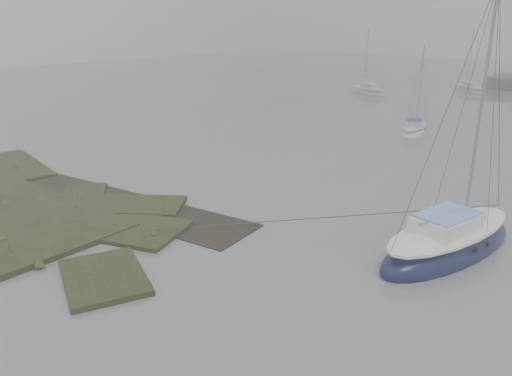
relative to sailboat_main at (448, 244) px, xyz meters
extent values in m
plane|color=slate|center=(-8.59, 21.24, -0.32)|extent=(160.00, 160.00, 0.00)
ellipsoid|color=#0E1538|center=(0.00, 0.02, -0.19)|extent=(4.01, 7.67, 1.78)
ellipsoid|color=white|center=(0.00, 0.02, 0.52)|extent=(3.33, 6.65, 0.50)
cube|color=white|center=(-0.07, -0.29, 0.96)|extent=(2.10, 2.80, 0.52)
cube|color=#81A7E1|center=(-0.07, -0.29, 1.25)|extent=(1.95, 2.57, 0.08)
cylinder|color=#939399|center=(0.22, 0.93, 5.06)|extent=(0.11, 0.11, 8.36)
cylinder|color=#939399|center=(-0.12, -0.49, 1.25)|extent=(0.76, 2.87, 0.09)
ellipsoid|color=white|center=(-9.06, 19.05, -0.24)|extent=(2.54, 5.17, 1.20)
ellipsoid|color=silver|center=(-9.06, 19.05, 0.25)|extent=(2.10, 4.48, 0.34)
cube|color=silver|center=(-9.02, 18.84, 0.54)|extent=(1.37, 1.87, 0.35)
cube|color=#18194C|center=(-9.02, 18.84, 0.74)|extent=(1.27, 1.72, 0.06)
cylinder|color=#939399|center=(-9.19, 19.68, 3.32)|extent=(0.08, 0.08, 5.66)
cylinder|color=#939399|center=(-9.00, 18.70, 0.74)|extent=(0.44, 1.96, 0.06)
ellipsoid|color=#B5BABF|center=(-21.65, 36.28, -0.22)|extent=(5.89, 4.07, 1.37)
ellipsoid|color=white|center=(-21.65, 36.28, 0.32)|extent=(5.08, 3.43, 0.39)
cube|color=white|center=(-21.43, 36.17, 0.66)|extent=(2.26, 1.92, 0.40)
cube|color=silver|center=(-21.43, 36.17, 0.89)|extent=(2.08, 1.77, 0.06)
cylinder|color=#939399|center=(-22.30, 36.59, 3.83)|extent=(0.09, 0.09, 6.44)
cylinder|color=#939399|center=(-21.28, 36.11, 0.89)|extent=(2.07, 1.02, 0.07)
ellipsoid|color=#9DA1A6|center=(-12.97, 45.46, -0.23)|extent=(5.34, 4.95, 1.33)
ellipsoid|color=silver|center=(-12.97, 45.46, 0.31)|extent=(4.57, 4.21, 0.38)
cube|color=silver|center=(-12.80, 45.30, 0.64)|extent=(2.20, 2.12, 0.39)
cube|color=silver|center=(-12.80, 45.30, 0.86)|extent=(2.03, 1.96, 0.06)
cylinder|color=#939399|center=(-13.51, 45.92, 3.72)|extent=(0.09, 0.09, 6.28)
cylinder|color=#939399|center=(-12.68, 45.20, 0.86)|extent=(1.71, 1.48, 0.07)
camera|label=1|loc=(5.03, -17.50, 7.82)|focal=35.00mm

